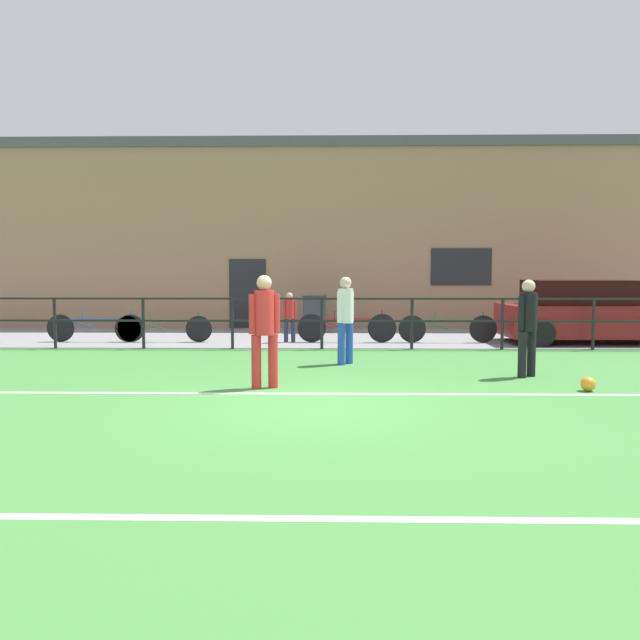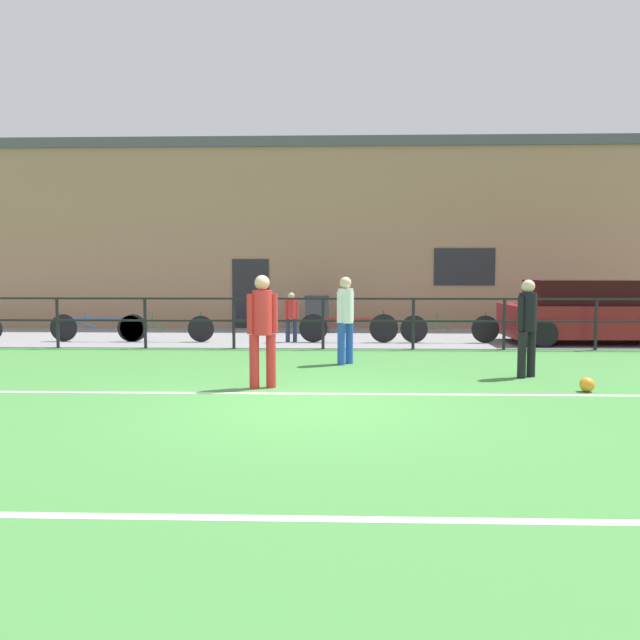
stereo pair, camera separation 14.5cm
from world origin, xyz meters
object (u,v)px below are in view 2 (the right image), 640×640
at_px(player_striker, 262,324).
at_px(bicycle_parked_0, 165,328).
at_px(player_winger, 345,315).
at_px(bicycle_parked_4, 449,329).
at_px(spectator_child, 291,314).
at_px(bicycle_parked_2, 98,327).
at_px(player_goalkeeper, 527,322).
at_px(bicycle_parked_3, 348,328).
at_px(trash_bin_0, 317,314).
at_px(soccer_ball_match, 587,385).
at_px(parked_car_red, 587,313).

relative_size(player_striker, bicycle_parked_0, 0.71).
relative_size(player_winger, bicycle_parked_4, 0.69).
bearing_deg(spectator_child, bicycle_parked_2, -14.66).
xyz_separation_m(player_goalkeeper, bicycle_parked_3, (-2.85, 4.88, -0.53)).
xyz_separation_m(bicycle_parked_0, bicycle_parked_4, (6.88, 0.00, 0.01)).
bearing_deg(bicycle_parked_4, player_striker, -122.35).
bearing_deg(bicycle_parked_4, bicycle_parked_2, -180.00).
height_order(player_striker, bicycle_parked_0, player_striker).
distance_m(bicycle_parked_3, trash_bin_0, 2.71).
distance_m(bicycle_parked_0, bicycle_parked_3, 4.46).
xyz_separation_m(soccer_ball_match, bicycle_parked_3, (-3.37, 6.12, 0.27)).
height_order(parked_car_red, bicycle_parked_3, parked_car_red).
bearing_deg(bicycle_parked_0, bicycle_parked_4, 0.00).
xyz_separation_m(player_winger, parked_car_red, (5.82, 3.56, -0.19)).
bearing_deg(player_goalkeeper, player_winger, 118.68).
height_order(player_goalkeeper, soccer_ball_match, player_goalkeeper).
bearing_deg(parked_car_red, player_winger, -148.53).
bearing_deg(soccer_ball_match, parked_car_red, 69.19).
bearing_deg(spectator_child, trash_bin_0, -116.78).
relative_size(player_goalkeeper, trash_bin_0, 1.53).
height_order(spectator_child, bicycle_parked_0, spectator_child).
relative_size(parked_car_red, bicycle_parked_2, 1.66).
bearing_deg(trash_bin_0, parked_car_red, -20.77).
distance_m(spectator_child, trash_bin_0, 2.60).
relative_size(bicycle_parked_2, trash_bin_0, 2.30).
xyz_separation_m(player_goalkeeper, bicycle_parked_0, (-7.31, 4.88, -0.55)).
bearing_deg(trash_bin_0, player_striker, -93.34).
bearing_deg(spectator_child, player_winger, 95.07).
bearing_deg(parked_car_red, bicycle_parked_2, -179.64).
xyz_separation_m(player_winger, soccer_ball_match, (3.46, -2.63, -0.82)).
bearing_deg(bicycle_parked_2, player_winger, -30.12).
bearing_deg(soccer_ball_match, player_goalkeeper, 112.35).
bearing_deg(parked_car_red, player_goalkeeper, -120.06).
relative_size(bicycle_parked_0, bicycle_parked_4, 1.01).
distance_m(player_goalkeeper, bicycle_parked_0, 8.81).
bearing_deg(player_goalkeeper, bicycle_parked_0, 110.19).
distance_m(player_striker, spectator_child, 5.99).
bearing_deg(player_winger, soccer_ball_match, -88.48).
bearing_deg(spectator_child, player_striker, 75.36).
height_order(soccer_ball_match, bicycle_parked_0, bicycle_parked_0).
relative_size(soccer_ball_match, bicycle_parked_0, 0.09).
height_order(player_winger, bicycle_parked_3, player_winger).
bearing_deg(bicycle_parked_2, bicycle_parked_0, 0.00).
height_order(bicycle_parked_4, trash_bin_0, trash_bin_0).
relative_size(bicycle_parked_2, bicycle_parked_4, 1.02).
bearing_deg(player_goalkeeper, trash_bin_0, 80.35).
bearing_deg(trash_bin_0, player_goalkeeper, -63.55).
distance_m(parked_car_red, bicycle_parked_4, 3.32).
xyz_separation_m(player_goalkeeper, soccer_ball_match, (0.51, -1.24, -0.80)).
bearing_deg(bicycle_parked_3, bicycle_parked_4, 0.00).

